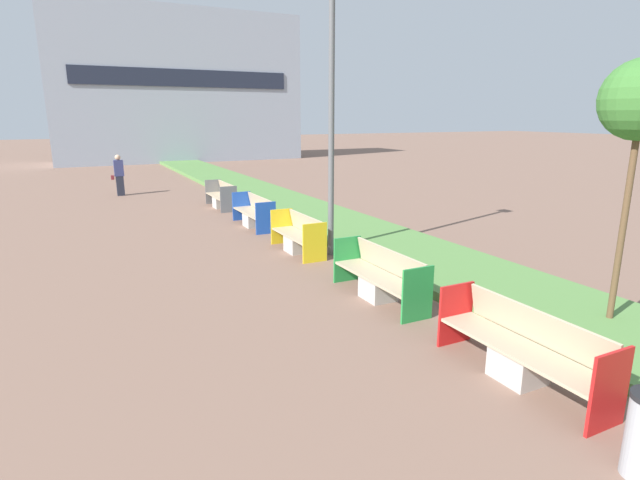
% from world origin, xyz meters
% --- Properties ---
extents(planter_grass_strip, '(2.80, 120.00, 0.18)m').
position_xyz_m(planter_grass_strip, '(3.20, 12.00, 0.09)').
color(planter_grass_strip, '#568442').
rests_on(planter_grass_strip, ground).
extents(building_backdrop, '(18.07, 5.23, 10.90)m').
position_xyz_m(building_backdrop, '(4.00, 43.14, 5.45)').
color(building_backdrop, '#939EAD').
rests_on(building_backdrop, ground).
extents(bench_red_frame, '(0.65, 2.47, 0.94)m').
position_xyz_m(bench_red_frame, '(0.94, 7.00, 0.38)').
color(bench_red_frame, '#ADA8A0').
rests_on(bench_red_frame, ground).
extents(bench_green_frame, '(0.65, 2.41, 0.94)m').
position_xyz_m(bench_green_frame, '(0.94, 10.33, 0.38)').
color(bench_green_frame, '#ADA8A0').
rests_on(bench_green_frame, ground).
extents(bench_yellow_frame, '(0.65, 2.08, 0.94)m').
position_xyz_m(bench_yellow_frame, '(0.94, 14.07, 0.37)').
color(bench_yellow_frame, '#ADA8A0').
rests_on(bench_yellow_frame, ground).
extents(bench_blue_frame, '(0.65, 2.31, 0.94)m').
position_xyz_m(bench_blue_frame, '(0.94, 17.45, 0.37)').
color(bench_blue_frame, '#ADA8A0').
rests_on(bench_blue_frame, ground).
extents(bench_grey_frame, '(0.65, 2.16, 0.94)m').
position_xyz_m(bench_grey_frame, '(0.94, 21.13, 0.37)').
color(bench_grey_frame, '#ADA8A0').
rests_on(bench_grey_frame, ground).
extents(street_lamp_post, '(0.24, 0.44, 7.00)m').
position_xyz_m(street_lamp_post, '(1.55, 13.48, 3.88)').
color(street_lamp_post, '#56595B').
rests_on(street_lamp_post, ground).
extents(pedestrian_walking, '(0.53, 0.24, 1.76)m').
position_xyz_m(pedestrian_walking, '(-2.19, 25.98, 0.90)').
color(pedestrian_walking, '#232633').
rests_on(pedestrian_walking, ground).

